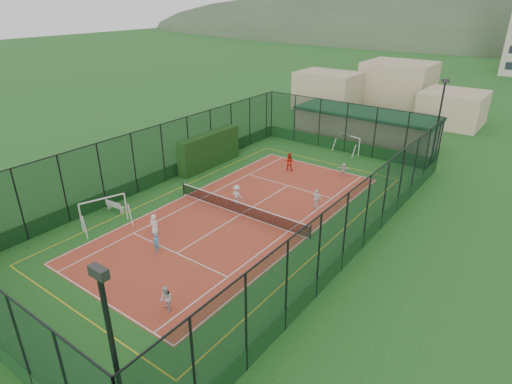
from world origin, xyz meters
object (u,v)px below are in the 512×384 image
Objects in this scene: clubhouse at (365,126)px; futsal_goal_near at (104,212)px; floodlight_ne at (437,127)px; child_near_mid at (156,243)px; child_far_right at (317,199)px; coach at (289,162)px; futsal_goal_far at (349,144)px; child_far_left at (237,195)px; white_bench at (115,206)px; child_near_right at (166,299)px; child_far_back at (344,169)px; child_near_left at (154,224)px; floodlight_se at (119,383)px.

clubhouse is 4.81× the size of futsal_goal_near.
child_near_mid is at bearing -112.46° from floodlight_ne.
coach reaches higher than child_far_right.
futsal_goal_far is (-8.17, 0.48, -3.24)m from floodlight_ne.
child_far_left is at bearing 29.09° from child_far_right.
child_far_right is (-4.69, -12.43, -3.36)m from floodlight_ne.
white_bench is at bearing 37.56° from child_far_right.
futsal_goal_far is 27.63m from child_near_right.
futsal_goal_near is 2.71× the size of child_far_back.
futsal_goal_near reaches higher than child_far_left.
child_far_back is (-5.87, -5.42, -3.53)m from floodlight_ne.
child_far_right is at bearing 108.65° from child_near_right.
coach is (-10.41, -7.22, -3.28)m from floodlight_ne.
clubhouse is 10.06× the size of child_far_right.
futsal_goal_near is 3.82m from child_near_left.
child_far_right is 0.91× the size of coach.
child_near_mid is 16.36m from coach.
child_near_right reaches higher than child_far_back.
child_far_right is 1.29× the size of child_far_back.
white_bench is at bearing 34.06° from child_far_back.
coach is (-0.52, 8.18, 0.06)m from child_far_left.
child_far_left is at bearing -13.91° from futsal_goal_near.
floodlight_ne is at bearing 46.48° from white_bench.
white_bench is 14.90m from child_far_right.
child_far_right is (6.86, 9.69, 0.06)m from child_near_left.
futsal_goal_near is 20.23m from child_far_back.
floodlight_se reaches higher than white_bench.
child_near_left is at bearing 136.20° from floodlight_se.
child_far_left reaches higher than child_far_back.
futsal_goal_far is (-8.17, 33.68, -3.24)m from floodlight_se.
clubhouse is at bearing 102.56° from floodlight_se.
child_near_right is at bearing -100.81° from floodlight_ne.
futsal_goal_near is at bearing 53.42° from child_far_left.
futsal_goal_far is 22.85m from child_near_left.
futsal_goal_near is (1.26, -1.77, 0.59)m from white_bench.
white_bench is 12.46m from child_near_right.
futsal_goal_near is at bearing 39.80° from child_far_back.
child_near_mid reaches higher than child_far_back.
floodlight_se is at bearing -59.34° from futsal_goal_far.
futsal_goal_far reaches higher than white_bench.
floodlight_ne reaches higher than futsal_goal_near.
child_far_right is (5.06, 11.13, 0.12)m from child_near_mid.
coach is at bearing 111.84° from floodlight_se.
child_near_right is (-5.15, 6.22, -3.41)m from floodlight_se.
futsal_goal_near reaches higher than coach.
futsal_goal_far reaches higher than child_near_left.
child_far_right reaches higher than child_near_left.
child_far_back is (-0.72, 21.57, -0.13)m from child_near_right.
child_near_left is 2.31m from child_near_mid.
coach reaches higher than child_near_left.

